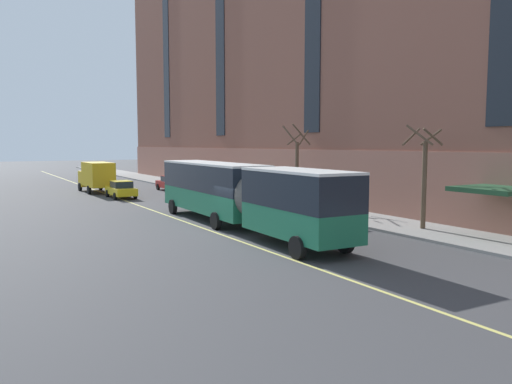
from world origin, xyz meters
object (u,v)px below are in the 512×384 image
Objects in this scene: street_tree_mid_block at (424,174)px; street_tree_far_uptown at (297,165)px; parked_car_black_2 at (316,211)px; box_truck at (97,175)px; city_bus at (239,192)px; parked_car_white_1 at (229,194)px; taxi_cab at (121,189)px; parked_car_red_3 at (171,183)px.

street_tree_mid_block is 0.92× the size of street_tree_far_uptown.
parked_car_black_2 is 0.84× the size of street_tree_mid_block.
city_bus is at bearing -85.25° from box_truck.
parked_car_white_1 is 0.72× the size of street_tree_far_uptown.
street_tree_mid_block reaches higher than city_bus.
box_truck is at bearing 94.75° from city_bus.
box_truck is at bearing 97.17° from taxi_cab.
parked_car_white_1 is at bearing -54.36° from taxi_cab.
street_tree_mid_block reaches higher than box_truck.
city_bus is 12.07m from parked_car_white_1.
parked_car_red_3 is 18.40m from street_tree_far_uptown.
taxi_cab is at bearing 111.07° from street_tree_mid_block.
box_truck reaches higher than parked_car_white_1.
street_tree_mid_block is (3.49, -16.71, 2.38)m from parked_car_white_1.
parked_car_black_2 is at bearing -116.18° from street_tree_far_uptown.
parked_car_red_3 is at bearing 90.03° from parked_car_black_2.
parked_car_red_3 is 0.72× the size of street_tree_far_uptown.
box_truck is at bearing 118.60° from street_tree_far_uptown.
street_tree_far_uptown is at bearing 63.82° from parked_car_black_2.
taxi_cab is (-6.38, -4.49, 0.00)m from parked_car_red_3.
parked_car_black_2 is at bearing -72.67° from taxi_cab.
parked_car_red_3 is 7.40m from box_truck.
parked_car_white_1 and taxi_cab have the same top height.
street_tree_far_uptown reaches higher than parked_car_black_2.
taxi_cab is at bearing 125.64° from parked_car_white_1.
taxi_cab is (-6.39, 20.49, -0.00)m from parked_car_black_2.
street_tree_mid_block reaches higher than parked_car_white_1.
street_tree_mid_block is (3.49, -30.11, 2.38)m from parked_car_red_3.
parked_car_white_1 is at bearing 90.07° from parked_car_black_2.
street_tree_far_uptown is (8.49, 6.41, 1.11)m from city_bus.
parked_car_black_2 is at bearing -7.70° from city_bus.
street_tree_far_uptown is (0.01, 12.21, 0.07)m from street_tree_mid_block.
city_bus is 24.85m from parked_car_red_3.
street_tree_mid_block is at bearing -71.47° from box_truck.
taxi_cab is at bearing 94.00° from city_bus.
street_tree_far_uptown reaches higher than box_truck.
box_truck is 6.25m from taxi_cab.
box_truck is at bearing 115.44° from parked_car_white_1.
city_bus reaches higher than parked_car_white_1.
parked_car_red_3 is at bearing 96.61° from street_tree_mid_block.
parked_car_white_1 is 1.00× the size of parked_car_red_3.
parked_car_black_2 is at bearing -74.93° from box_truck.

